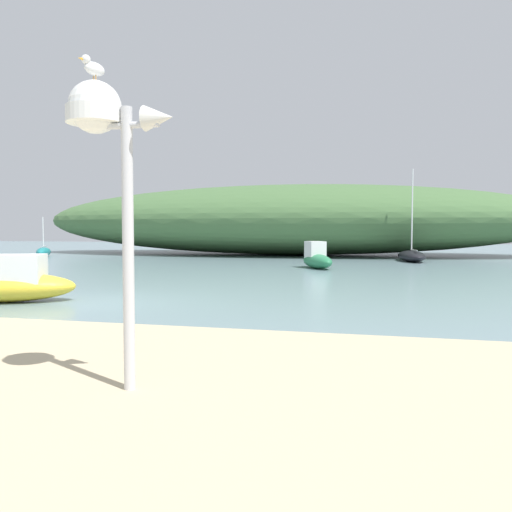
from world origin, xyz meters
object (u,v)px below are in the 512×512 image
Objects in this scene: mast_structure at (105,131)px; sailboat_by_sandbar at (43,252)px; sailboat_west_reach at (411,256)px; motorboat_near_shore at (317,258)px; motorboat_far_left at (6,283)px; seagull_on_radar at (93,67)px.

mast_structure reaches higher than sailboat_by_sandbar.
motorboat_near_shore is (-4.79, -6.76, 0.14)m from sailboat_west_reach.
sailboat_west_reach is at bearing 80.43° from mast_structure.
sailboat_west_reach is 8.28m from motorboat_near_shore.
mast_structure is 27.38m from sailboat_west_reach.
motorboat_near_shore is at bearing 64.71° from motorboat_far_left.
sailboat_west_reach is (4.65, 26.90, -3.23)m from seagull_on_radar.
sailboat_by_sandbar is (-24.59, -0.53, -0.01)m from sailboat_west_reach.
motorboat_near_shore is at bearing 90.40° from seagull_on_radar.
sailboat_by_sandbar reaches higher than motorboat_near_shore.
seagull_on_radar is 0.06× the size of sailboat_west_reach.
sailboat_west_reach reaches higher than motorboat_near_shore.
seagull_on_radar is 27.48m from sailboat_west_reach.
motorboat_far_left is at bearing -55.99° from sailboat_by_sandbar.
motorboat_near_shore is (-0.26, 20.13, -2.43)m from mast_structure.
seagull_on_radar is 0.11× the size of motorboat_near_shore.
motorboat_far_left is at bearing -118.85° from sailboat_west_reach.
sailboat_west_reach is at bearing 80.20° from seagull_on_radar.
motorboat_far_left is at bearing 135.11° from seagull_on_radar.
mast_structure is 0.59× the size of sailboat_west_reach.
seagull_on_radar reaches higher than sailboat_by_sandbar.
motorboat_near_shore is 20.76m from sailboat_by_sandbar.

